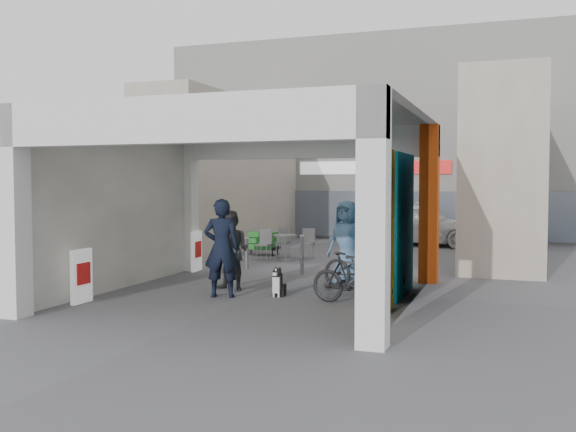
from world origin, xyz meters
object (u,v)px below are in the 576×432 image
at_px(produce_stand, 262,246).
at_px(white_van, 419,224).
at_px(man_with_dog, 222,248).
at_px(bicycle_rear, 352,279).
at_px(man_crates, 384,221).
at_px(man_elderly, 347,242).
at_px(border_collie, 278,284).
at_px(bicycle_front, 363,268).
at_px(cafe_set, 285,248).
at_px(man_back_turned, 232,251).

xyz_separation_m(produce_stand, white_van, (4.16, 4.66, 0.49)).
relative_size(man_with_dog, bicycle_rear, 1.21).
bearing_deg(man_with_dog, man_crates, -112.94).
bearing_deg(bicycle_rear, man_crates, 18.23).
height_order(man_elderly, man_crates, man_crates).
bearing_deg(man_with_dog, border_collie, -172.26).
distance_m(border_collie, man_elderly, 2.36).
distance_m(man_with_dog, bicycle_rear, 2.62).
distance_m(bicycle_front, white_van, 10.22).
xyz_separation_m(cafe_set, produce_stand, (-1.03, 0.76, -0.03)).
relative_size(man_back_turned, man_crates, 0.86).
bearing_deg(produce_stand, white_van, 40.44).
bearing_deg(man_elderly, man_with_dog, -107.67).
relative_size(man_with_dog, man_back_turned, 1.16).
distance_m(cafe_set, man_back_turned, 5.58).
height_order(border_collie, man_elderly, man_elderly).
distance_m(bicycle_front, bicycle_rear, 1.41).
distance_m(man_back_turned, man_crates, 8.95).
bearing_deg(bicycle_rear, man_with_dog, 102.56).
distance_m(border_collie, man_crates, 9.22).
distance_m(man_back_turned, bicycle_rear, 2.83).
bearing_deg(white_van, man_with_dog, 173.90).
bearing_deg(border_collie, produce_stand, 105.57).
xyz_separation_m(produce_stand, man_elderly, (3.83, -4.52, 0.64)).
height_order(man_elderly, white_van, man_elderly).
relative_size(bicycle_rear, white_van, 0.35).
xyz_separation_m(cafe_set, border_collie, (1.96, -5.86, -0.07)).
distance_m(produce_stand, man_with_dog, 7.34).
xyz_separation_m(man_back_turned, man_elderly, (2.00, 1.74, 0.09)).
distance_m(cafe_set, bicycle_front, 5.89).
height_order(man_with_dog, white_van, man_with_dog).
relative_size(cafe_set, border_collie, 2.42).
bearing_deg(man_elderly, man_crates, 113.08).
bearing_deg(white_van, cafe_set, 154.43).
bearing_deg(man_with_dog, bicycle_rear, 166.69).
relative_size(man_elderly, bicycle_front, 0.98).
relative_size(cafe_set, white_van, 0.32).
relative_size(produce_stand, bicycle_rear, 0.67).
height_order(man_back_turned, man_crates, man_crates).
distance_m(man_with_dog, man_elderly, 3.13).
bearing_deg(produce_stand, cafe_set, -44.01).
distance_m(man_with_dog, man_crates, 9.70).
bearing_deg(bicycle_front, cafe_set, 53.24).
bearing_deg(white_van, man_crates, 161.73).
xyz_separation_m(man_elderly, bicycle_rear, (0.71, -2.44, -0.44)).
height_order(man_with_dog, man_elderly, man_with_dog).
bearing_deg(border_collie, man_back_turned, 154.17).
bearing_deg(produce_stand, man_with_dog, -82.08).
relative_size(border_collie, bicycle_rear, 0.38).
xyz_separation_m(border_collie, bicycle_front, (1.46, 1.06, 0.25)).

